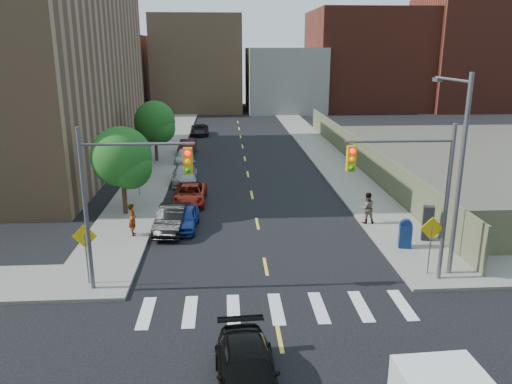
{
  "coord_description": "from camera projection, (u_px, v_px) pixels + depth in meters",
  "views": [
    {
      "loc": [
        -1.81,
        -13.57,
        9.92
      ],
      "look_at": [
        -0.09,
        13.8,
        2.0
      ],
      "focal_mm": 35.0,
      "sensor_mm": 36.0,
      "label": 1
    }
  ],
  "objects": [
    {
      "name": "warn_sign_midwest",
      "position": [
        138.0,
        169.0,
        34.03
      ],
      "size": [
        1.06,
        0.06,
        2.83
      ],
      "color": "#59595E",
      "rests_on": "ground"
    },
    {
      "name": "black_sedan",
      "position": [
        247.0,
        372.0,
        14.8
      ],
      "size": [
        2.1,
        4.63,
        1.31
      ],
      "primitive_type": "imported",
      "rotation": [
        0.0,
        0.0,
        0.06
      ],
      "color": "black",
      "rests_on": "ground"
    },
    {
      "name": "bg_bldg_west",
      "position": [
        98.0,
        74.0,
        80.01
      ],
      "size": [
        14.0,
        18.0,
        12.0
      ],
      "primitive_type": "cube",
      "color": "#592319",
      "rests_on": "ground"
    },
    {
      "name": "tree_west_far",
      "position": [
        155.0,
        124.0,
        44.2
      ],
      "size": [
        3.66,
        3.64,
        5.52
      ],
      "color": "#332114",
      "rests_on": "ground"
    },
    {
      "name": "parked_car_black",
      "position": [
        172.0,
        219.0,
        27.99
      ],
      "size": [
        1.89,
        4.44,
        1.43
      ],
      "primitive_type": "imported",
      "rotation": [
        0.0,
        0.0,
        -0.09
      ],
      "color": "black",
      "rests_on": "ground"
    },
    {
      "name": "bg_bldg_midwest",
      "position": [
        198.0,
        63.0,
        82.47
      ],
      "size": [
        14.0,
        16.0,
        15.0
      ],
      "primitive_type": "cube",
      "color": "#8C6B4C",
      "rests_on": "ground"
    },
    {
      "name": "smokestack",
      "position": [
        491.0,
        22.0,
        81.64
      ],
      "size": [
        1.8,
        1.8,
        28.0
      ],
      "primitive_type": "cylinder",
      "color": "#8C6B4C",
      "rests_on": "ground"
    },
    {
      "name": "signal_ne",
      "position": [
        413.0,
        183.0,
        20.73
      ],
      "size": [
        4.59,
        0.3,
        7.0
      ],
      "color": "#59595E",
      "rests_on": "ground"
    },
    {
      "name": "streetlight_ne",
      "position": [
        457.0,
        161.0,
        21.54
      ],
      "size": [
        0.25,
        3.7,
        9.0
      ],
      "color": "#59595E",
      "rests_on": "ground"
    },
    {
      "name": "parked_car_grey",
      "position": [
        200.0,
        130.0,
        59.1
      ],
      "size": [
        2.25,
        4.59,
        1.25
      ],
      "primitive_type": "imported",
      "rotation": [
        0.0,
        0.0,
        0.04
      ],
      "color": "black",
      "rests_on": "ground"
    },
    {
      "name": "bg_bldg_east",
      "position": [
        365.0,
        60.0,
        84.02
      ],
      "size": [
        18.0,
        18.0,
        16.0
      ],
      "primitive_type": "cube",
      "color": "#592319",
      "rests_on": "ground"
    },
    {
      "name": "warn_sign_nw",
      "position": [
        85.0,
        243.0,
        21.09
      ],
      "size": [
        1.06,
        0.06,
        2.83
      ],
      "color": "#59595E",
      "rests_on": "ground"
    },
    {
      "name": "tree_west_near",
      "position": [
        122.0,
        160.0,
        29.82
      ],
      "size": [
        3.66,
        3.64,
        5.52
      ],
      "color": "#332114",
      "rests_on": "ground"
    },
    {
      "name": "mailbox",
      "position": [
        405.0,
        234.0,
        25.25
      ],
      "size": [
        0.7,
        0.59,
        1.5
      ],
      "rotation": [
        0.0,
        0.0,
        -0.21
      ],
      "color": "#0D2251",
      "rests_on": "sidewalk_ne"
    },
    {
      "name": "parked_car_red",
      "position": [
        190.0,
        194.0,
        33.01
      ],
      "size": [
        2.2,
        4.56,
        1.25
      ],
      "primitive_type": "imported",
      "rotation": [
        0.0,
        0.0,
        -0.03
      ],
      "color": "#9D200F",
      "rests_on": "ground"
    },
    {
      "name": "sidewalk_ne",
      "position": [
        310.0,
        139.0,
        56.12
      ],
      "size": [
        3.5,
        73.0,
        0.15
      ],
      "primitive_type": "cube",
      "color": "gray",
      "rests_on": "ground"
    },
    {
      "name": "sidewalk_nw",
      "position": [
        171.0,
        141.0,
        55.18
      ],
      "size": [
        3.5,
        73.0,
        0.15
      ],
      "primitive_type": "cube",
      "color": "gray",
      "rests_on": "ground"
    },
    {
      "name": "bg_bldg_fareast",
      "position": [
        463.0,
        54.0,
        82.79
      ],
      "size": [
        14.0,
        16.0,
        18.0
      ],
      "primitive_type": "cube",
      "color": "#592319",
      "rests_on": "ground"
    },
    {
      "name": "fence_north",
      "position": [
        358.0,
        153.0,
        42.96
      ],
      "size": [
        0.12,
        44.0,
        2.5
      ],
      "primitive_type": "cube",
      "color": "#616446",
      "rests_on": "ground"
    },
    {
      "name": "signal_nw",
      "position": [
        122.0,
        188.0,
        20.01
      ],
      "size": [
        4.59,
        0.3,
        7.0
      ],
      "color": "#59595E",
      "rests_on": "ground"
    },
    {
      "name": "pedestrian_east",
      "position": [
        367.0,
        208.0,
        28.74
      ],
      "size": [
        0.95,
        0.77,
        1.83
      ],
      "primitive_type": "imported",
      "rotation": [
        0.0,
        0.0,
        3.23
      ],
      "color": "gray",
      "rests_on": "sidewalk_ne"
    },
    {
      "name": "warn_sign_ne",
      "position": [
        431.0,
        235.0,
        21.99
      ],
      "size": [
        1.06,
        0.06,
        2.83
      ],
      "color": "#59595E",
      "rests_on": "ground"
    },
    {
      "name": "parked_car_blue",
      "position": [
        184.0,
        218.0,
        28.33
      ],
      "size": [
        1.7,
        3.78,
        1.26
      ],
      "primitive_type": "imported",
      "rotation": [
        0.0,
        0.0,
        -0.06
      ],
      "color": "navy",
      "rests_on": "ground"
    },
    {
      "name": "parked_car_maroon",
      "position": [
        187.0,
        147.0,
        48.51
      ],
      "size": [
        1.64,
        4.17,
        1.35
      ],
      "primitive_type": "imported",
      "rotation": [
        0.0,
        0.0,
        -0.05
      ],
      "color": "#3D0C10",
      "rests_on": "ground"
    },
    {
      "name": "ground",
      "position": [
        286.0,
        372.0,
        15.88
      ],
      "size": [
        160.0,
        160.0,
        0.0
      ],
      "primitive_type": "plane",
      "color": "black",
      "rests_on": "ground"
    },
    {
      "name": "pedestrian_west",
      "position": [
        133.0,
        220.0,
        26.87
      ],
      "size": [
        0.57,
        0.73,
        1.77
      ],
      "primitive_type": "imported",
      "rotation": [
        0.0,
        0.0,
        1.82
      ],
      "color": "gray",
      "rests_on": "sidewalk_nw"
    },
    {
      "name": "parked_car_white",
      "position": [
        184.0,
        156.0,
        44.64
      ],
      "size": [
        1.6,
        3.77,
        1.27
      ],
      "primitive_type": "imported",
      "rotation": [
        0.0,
        0.0,
        -0.03
      ],
      "color": "silver",
      "rests_on": "ground"
    },
    {
      "name": "payphone",
      "position": [
        428.0,
        223.0,
        26.21
      ],
      "size": [
        0.66,
        0.59,
        1.85
      ],
      "primitive_type": "cube",
      "rotation": [
        0.0,
        0.0,
        -0.3
      ],
      "color": "black",
      "rests_on": "sidewalk_ne"
    },
    {
      "name": "bg_bldg_center",
      "position": [
        284.0,
        79.0,
        82.09
      ],
      "size": [
        12.0,
        16.0,
        10.0
      ],
      "primitive_type": "cube",
      "color": "gray",
      "rests_on": "ground"
    },
    {
      "name": "parked_car_silver",
      "position": [
        185.0,
        174.0,
        38.08
      ],
      "size": [
        1.98,
        4.56,
        1.31
      ],
      "primitive_type": "imported",
      "rotation": [
        0.0,
        0.0,
        0.03
      ],
      "color": "#A1A3A8",
      "rests_on": "ground"
    }
  ]
}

